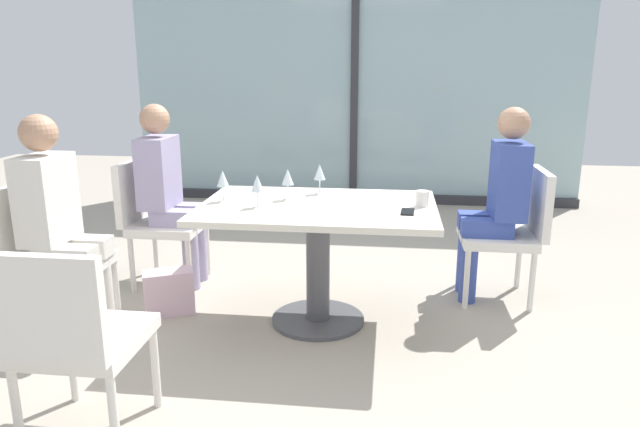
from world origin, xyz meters
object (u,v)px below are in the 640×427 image
Objects in this scene: person_side_end at (59,217)px; handbag_0 at (169,292)px; coffee_cup at (422,199)px; person_far_left at (168,187)px; dining_table_main at (318,233)px; wine_glass_3 at (257,184)px; wine_glass_2 at (288,178)px; chair_side_end at (45,251)px; chair_far_right at (513,226)px; wine_glass_0 at (320,173)px; wine_glass_1 at (223,179)px; person_far_right at (498,195)px; chair_front_left at (71,333)px; chair_far_left at (155,215)px.

person_side_end is 0.80m from handbag_0.
person_far_left is at bearing 164.23° from coffee_cup.
wine_glass_3 reaches higher than dining_table_main.
coffee_cup is at bearing -23.58° from handbag_0.
handbag_0 is at bearing -171.65° from wine_glass_2.
person_far_left is at bearing 70.66° from person_side_end.
chair_side_end is 0.23m from person_side_end.
wine_glass_0 is at bearing -169.93° from chair_far_right.
wine_glass_0 is at bearing 51.86° from wine_glass_3.
wine_glass_2 is at bearing -133.01° from wine_glass_0.
wine_glass_1 reaches higher than dining_table_main.
wine_glass_0 reaches higher than chair_far_right.
dining_table_main is 7.33× the size of wine_glass_0.
wine_glass_3 is at bearing 12.47° from person_side_end.
chair_far_right is at bearing 10.07° from wine_glass_0.
chair_far_right is 2.75m from person_side_end.
chair_far_right is at bearing 0.00° from person_far_right.
handbag_0 is at bearing 30.42° from chair_side_end.
wine_glass_3 is at bearing -128.14° from wine_glass_0.
wine_glass_2 and wine_glass_3 have the same top height.
person_far_right is 6.81× the size of wine_glass_0.
wine_glass_1 reaches higher than chair_side_end.
chair_front_left is 2.63m from person_far_right.
person_side_end is 6.81× the size of wine_glass_2.
person_far_left is 4.20× the size of handbag_0.
wine_glass_1 is at bearing -153.08° from wine_glass_0.
wine_glass_3 is (0.48, 1.18, 0.37)m from chair_front_left.
wine_glass_2 is (-0.19, 0.11, 0.31)m from dining_table_main.
wine_glass_0 and wine_glass_1 have the same top height.
chair_far_right is 1.31m from wine_glass_0.
handbag_0 is (0.16, -0.51, -0.56)m from person_far_left.
handbag_0 is at bearing 35.99° from person_side_end.
person_far_left is at bearing -0.00° from chair_far_left.
person_far_left is at bearing 156.18° from wine_glass_2.
chair_side_end is 1.07m from wine_glass_1.
chair_far_left reaches higher than coffee_cup.
person_far_right reaches higher than chair_front_left.
chair_far_right is 1.00× the size of chair_front_left.
person_far_right is 1.56m from wine_glass_3.
wine_glass_2 is at bearing -164.09° from chair_far_right.
chair_far_right is at bearing 22.71° from dining_table_main.
chair_far_right is 9.67× the size of coffee_cup.
wine_glass_2 is (0.62, 1.39, 0.37)m from chair_front_left.
dining_table_main is 1.44m from person_side_end.
chair_far_right is (1.21, 0.51, -0.06)m from dining_table_main.
person_side_end is 6.81× the size of wine_glass_1.
person_far_left is 14.00× the size of coffee_cup.
chair_far_right is 0.83m from coffee_cup.
chair_far_left is at bearing 180.00° from person_far_right.
wine_glass_2 is (1.02, -0.40, 0.37)m from chair_far_left.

